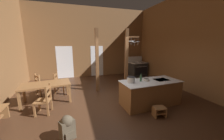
{
  "coord_description": "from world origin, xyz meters",
  "views": [
    {
      "loc": [
        -1.23,
        -4.17,
        2.19
      ],
      "look_at": [
        0.23,
        0.45,
        1.18
      ],
      "focal_mm": 20.2,
      "sensor_mm": 36.0,
      "label": 1
    }
  ],
  "objects_px": {
    "step_stool": "(159,111)",
    "ladderback_chair_near_window": "(42,85)",
    "mixing_bowl_on_counter": "(146,80)",
    "bottle_tall_on_counter": "(141,78)",
    "dining_table": "(46,86)",
    "kitchen_island": "(150,93)",
    "ladderback_chair_by_post": "(59,83)",
    "stockpot_on_counter": "(131,80)",
    "ladderback_chair_at_table_end": "(44,100)",
    "backpack": "(67,127)",
    "stove_range": "(138,69)"
  },
  "relations": [
    {
      "from": "ladderback_chair_at_table_end",
      "to": "bottle_tall_on_counter",
      "type": "relative_size",
      "value": 3.53
    },
    {
      "from": "kitchen_island",
      "to": "step_stool",
      "type": "relative_size",
      "value": 5.49
    },
    {
      "from": "ladderback_chair_by_post",
      "to": "backpack",
      "type": "height_order",
      "value": "ladderback_chair_by_post"
    },
    {
      "from": "ladderback_chair_near_window",
      "to": "ladderback_chair_by_post",
      "type": "xyz_separation_m",
      "value": [
        0.71,
        0.01,
        0.0
      ]
    },
    {
      "from": "dining_table",
      "to": "stockpot_on_counter",
      "type": "relative_size",
      "value": 5.31
    },
    {
      "from": "dining_table",
      "to": "ladderback_chair_at_table_end",
      "type": "relative_size",
      "value": 1.9
    },
    {
      "from": "kitchen_island",
      "to": "step_stool",
      "type": "height_order",
      "value": "kitchen_island"
    },
    {
      "from": "bottle_tall_on_counter",
      "to": "stockpot_on_counter",
      "type": "bearing_deg",
      "value": -173.37
    },
    {
      "from": "kitchen_island",
      "to": "ladderback_chair_at_table_end",
      "type": "xyz_separation_m",
      "value": [
        -3.56,
        0.46,
        0.01
      ]
    },
    {
      "from": "step_stool",
      "to": "backpack",
      "type": "distance_m",
      "value": 2.67
    },
    {
      "from": "ladderback_chair_by_post",
      "to": "stockpot_on_counter",
      "type": "relative_size",
      "value": 2.8
    },
    {
      "from": "bottle_tall_on_counter",
      "to": "backpack",
      "type": "bearing_deg",
      "value": -157.53
    },
    {
      "from": "mixing_bowl_on_counter",
      "to": "bottle_tall_on_counter",
      "type": "distance_m",
      "value": 0.23
    },
    {
      "from": "dining_table",
      "to": "mixing_bowl_on_counter",
      "type": "distance_m",
      "value": 3.73
    },
    {
      "from": "kitchen_island",
      "to": "ladderback_chair_at_table_end",
      "type": "relative_size",
      "value": 2.33
    },
    {
      "from": "ladderback_chair_by_post",
      "to": "stockpot_on_counter",
      "type": "distance_m",
      "value": 3.37
    },
    {
      "from": "ladderback_chair_near_window",
      "to": "bottle_tall_on_counter",
      "type": "height_order",
      "value": "bottle_tall_on_counter"
    },
    {
      "from": "kitchen_island",
      "to": "backpack",
      "type": "bearing_deg",
      "value": -161.51
    },
    {
      "from": "ladderback_chair_by_post",
      "to": "backpack",
      "type": "distance_m",
      "value": 3.2
    },
    {
      "from": "ladderback_chair_near_window",
      "to": "ladderback_chair_by_post",
      "type": "height_order",
      "value": "same"
    },
    {
      "from": "ladderback_chair_by_post",
      "to": "mixing_bowl_on_counter",
      "type": "distance_m",
      "value": 3.83
    },
    {
      "from": "ladderback_chair_by_post",
      "to": "bottle_tall_on_counter",
      "type": "xyz_separation_m",
      "value": [
        2.91,
        -2.14,
        0.55
      ]
    },
    {
      "from": "kitchen_island",
      "to": "bottle_tall_on_counter",
      "type": "relative_size",
      "value": 8.22
    },
    {
      "from": "ladderback_chair_near_window",
      "to": "ladderback_chair_at_table_end",
      "type": "relative_size",
      "value": 1.0
    },
    {
      "from": "step_stool",
      "to": "stockpot_on_counter",
      "type": "height_order",
      "value": "stockpot_on_counter"
    },
    {
      "from": "step_stool",
      "to": "backpack",
      "type": "bearing_deg",
      "value": -176.55
    },
    {
      "from": "ladderback_chair_at_table_end",
      "to": "stockpot_on_counter",
      "type": "bearing_deg",
      "value": -8.74
    },
    {
      "from": "kitchen_island",
      "to": "ladderback_chair_by_post",
      "type": "relative_size",
      "value": 2.33
    },
    {
      "from": "stove_range",
      "to": "bottle_tall_on_counter",
      "type": "distance_m",
      "value": 4.41
    },
    {
      "from": "mixing_bowl_on_counter",
      "to": "stockpot_on_counter",
      "type": "bearing_deg",
      "value": -177.01
    },
    {
      "from": "step_stool",
      "to": "backpack",
      "type": "relative_size",
      "value": 0.68
    },
    {
      "from": "stove_range",
      "to": "step_stool",
      "type": "distance_m",
      "value": 5.1
    },
    {
      "from": "kitchen_island",
      "to": "bottle_tall_on_counter",
      "type": "bearing_deg",
      "value": 168.74
    },
    {
      "from": "kitchen_island",
      "to": "ladderback_chair_at_table_end",
      "type": "distance_m",
      "value": 3.59
    },
    {
      "from": "stockpot_on_counter",
      "to": "kitchen_island",
      "type": "bearing_deg",
      "value": -2.0
    },
    {
      "from": "stockpot_on_counter",
      "to": "bottle_tall_on_counter",
      "type": "relative_size",
      "value": 1.26
    },
    {
      "from": "dining_table",
      "to": "backpack",
      "type": "bearing_deg",
      "value": -70.67
    },
    {
      "from": "stove_range",
      "to": "backpack",
      "type": "bearing_deg",
      "value": -132.65
    },
    {
      "from": "kitchen_island",
      "to": "mixing_bowl_on_counter",
      "type": "xyz_separation_m",
      "value": [
        -0.15,
        0.06,
        0.48
      ]
    },
    {
      "from": "ladderback_chair_near_window",
      "to": "ladderback_chair_by_post",
      "type": "distance_m",
      "value": 0.71
    },
    {
      "from": "kitchen_island",
      "to": "ladderback_chair_by_post",
      "type": "distance_m",
      "value": 3.95
    },
    {
      "from": "step_stool",
      "to": "ladderback_chair_at_table_end",
      "type": "relative_size",
      "value": 0.42
    },
    {
      "from": "step_stool",
      "to": "ladderback_chair_near_window",
      "type": "height_order",
      "value": "ladderback_chair_near_window"
    },
    {
      "from": "step_stool",
      "to": "ladderback_chair_at_table_end",
      "type": "height_order",
      "value": "ladderback_chair_at_table_end"
    },
    {
      "from": "ladderback_chair_near_window",
      "to": "bottle_tall_on_counter",
      "type": "distance_m",
      "value": 4.24
    },
    {
      "from": "ladderback_chair_by_post",
      "to": "bottle_tall_on_counter",
      "type": "height_order",
      "value": "bottle_tall_on_counter"
    },
    {
      "from": "step_stool",
      "to": "ladderback_chair_at_table_end",
      "type": "bearing_deg",
      "value": 159.7
    },
    {
      "from": "backpack",
      "to": "stockpot_on_counter",
      "type": "distance_m",
      "value": 2.4
    },
    {
      "from": "kitchen_island",
      "to": "dining_table",
      "type": "relative_size",
      "value": 1.23
    },
    {
      "from": "stove_range",
      "to": "bottle_tall_on_counter",
      "type": "bearing_deg",
      "value": -117.73
    }
  ]
}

